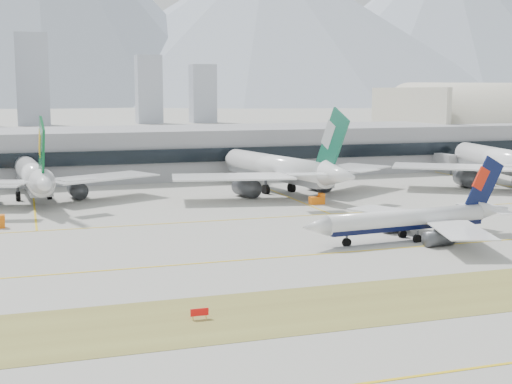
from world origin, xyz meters
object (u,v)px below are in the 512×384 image
object	(u,v)px
taxiing_airliner	(414,220)
hangar	(502,156)
terminal	(133,152)
widebody_cathay	(281,170)
widebody_china_air	(505,163)
widebody_eva	(33,177)

from	to	relation	value
taxiing_airliner	hangar	world-z (taller)	hangar
taxiing_airliner	terminal	world-z (taller)	terminal
widebody_cathay	terminal	size ratio (longest dim) A/B	0.23
widebody_china_air	widebody_eva	bearing A→B (deg)	94.61
widebody_cathay	hangar	distance (m)	142.49
taxiing_airliner	hangar	distance (m)	180.26
widebody_eva	widebody_china_air	xyz separation A→B (m)	(127.73, -13.13, 0.81)
widebody_eva	widebody_cathay	size ratio (longest dim) A/B	0.95
taxiing_airliner	widebody_eva	bearing A→B (deg)	-52.09
widebody_eva	taxiing_airliner	bearing A→B (deg)	-141.77
hangar	widebody_china_air	bearing A→B (deg)	-126.63
widebody_cathay	hangar	world-z (taller)	hangar
terminal	taxiing_airliner	bearing A→B (deg)	-73.22
terminal	hangar	size ratio (longest dim) A/B	3.08
taxiing_airliner	hangar	bearing A→B (deg)	-136.85
widebody_eva	widebody_cathay	xyz separation A→B (m)	(62.28, -7.28, 0.43)
widebody_china_air	terminal	bearing A→B (deg)	69.90
terminal	widebody_cathay	bearing A→B (deg)	-58.50
widebody_cathay	terminal	xyz separation A→B (m)	(-31.52, 51.44, 1.25)
taxiing_airliner	widebody_china_air	xyz separation A→B (m)	(62.56, 56.89, 3.01)
taxiing_airliner	hangar	size ratio (longest dim) A/B	0.49
widebody_china_air	hangar	size ratio (longest dim) A/B	0.76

